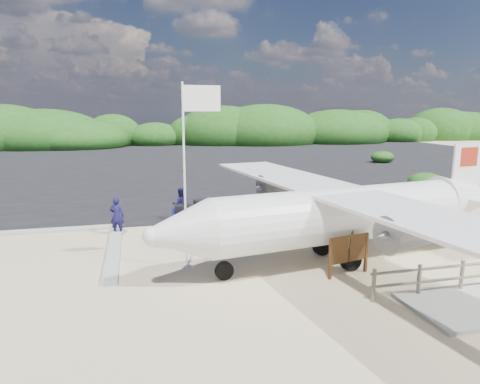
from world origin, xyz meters
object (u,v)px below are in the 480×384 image
object	(u,v)px
baggage_cart	(208,242)
crew_c	(274,212)
signboard	(348,275)
crew_a	(117,216)
crew_b	(180,204)
aircraft_large	(318,168)
flagpole	(187,267)

from	to	relation	value
baggage_cart	crew_c	bearing A→B (deg)	25.11
signboard	crew_c	world-z (taller)	crew_c
baggage_cart	signboard	bearing A→B (deg)	-45.86
crew_a	crew_c	world-z (taller)	crew_a
crew_b	crew_c	world-z (taller)	crew_b
baggage_cart	aircraft_large	size ratio (longest dim) A/B	0.18
signboard	crew_a	size ratio (longest dim) A/B	1.00
baggage_cart	aircraft_large	xyz separation A→B (m)	(14.23, 20.69, 0.00)
flagpole	crew_c	size ratio (longest dim) A/B	4.01
crew_a	aircraft_large	xyz separation A→B (m)	(17.95, 18.61, -0.86)
signboard	crew_a	world-z (taller)	crew_a
signboard	crew_c	distance (m)	6.15
crew_a	baggage_cart	bearing A→B (deg)	166.23
signboard	baggage_cart	bearing A→B (deg)	117.05
aircraft_large	crew_a	bearing A→B (deg)	37.64
baggage_cart	flagpole	distance (m)	3.02
crew_b	aircraft_large	distance (m)	22.40
baggage_cart	flagpole	bearing A→B (deg)	-109.24
signboard	aircraft_large	world-z (taller)	aircraft_large
flagpole	crew_c	distance (m)	6.17
signboard	flagpole	bearing A→B (deg)	146.03
signboard	crew_c	size ratio (longest dim) A/B	1.08
crew_b	aircraft_large	world-z (taller)	aircraft_large
flagpole	crew_c	world-z (taller)	flagpole
flagpole	aircraft_large	distance (m)	28.09
baggage_cart	flagpole	world-z (taller)	flagpole
crew_c	aircraft_large	bearing A→B (deg)	-113.41
baggage_cart	aircraft_large	bearing A→B (deg)	59.96
signboard	crew_c	bearing A→B (deg)	83.06
crew_a	crew_c	bearing A→B (deg)	-171.08
baggage_cart	aircraft_large	distance (m)	25.11
crew_c	signboard	bearing A→B (deg)	101.45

